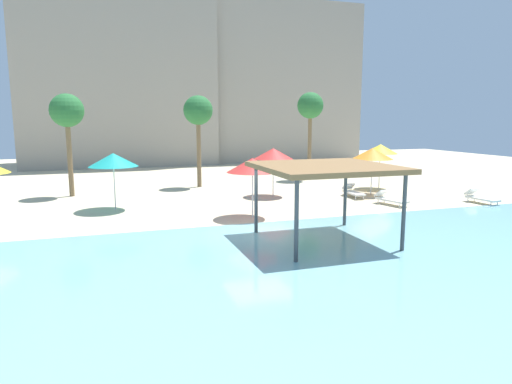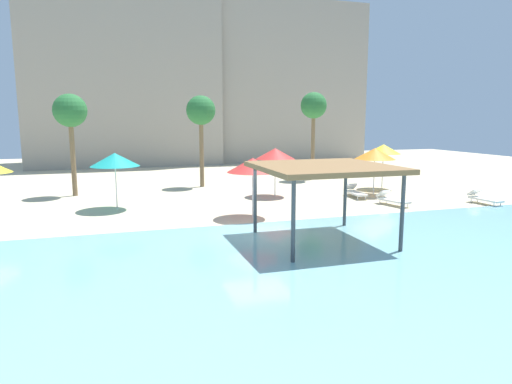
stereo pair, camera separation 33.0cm
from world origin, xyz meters
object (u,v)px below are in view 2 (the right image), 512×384
Objects in this scene: beach_umbrella_yellow_4 at (383,149)px; beach_umbrella_red_1 at (275,154)px; beach_umbrella_red_0 at (253,165)px; palm_tree_1 at (70,113)px; beach_umbrella_orange_5 at (375,154)px; shade_pavilion at (324,169)px; lounge_chair_4 at (391,199)px; palm_tree_2 at (201,112)px; lounge_chair_0 at (483,198)px; lounge_chair_3 at (355,192)px; beach_umbrella_teal_3 at (115,160)px; palm_tree_3 at (314,108)px.

beach_umbrella_red_1 is at bearing -175.85° from beach_umbrella_yellow_4.
beach_umbrella_red_0 is 0.46× the size of palm_tree_1.
beach_umbrella_orange_5 is (5.74, -1.34, -0.04)m from beach_umbrella_red_1.
lounge_chair_4 is at bearing 39.64° from shade_pavilion.
shade_pavilion is at bearing -131.05° from beach_umbrella_orange_5.
beach_umbrella_red_0 is 0.46× the size of palm_tree_2.
beach_umbrella_red_0 is 12.82m from lounge_chair_0.
palm_tree_1 is at bearing -105.19° from lounge_chair_3.
beach_umbrella_teal_3 is 0.48× the size of palm_tree_1.
palm_tree_3 is at bearing 54.10° from beach_umbrella_red_0.
palm_tree_2 reaches higher than beach_umbrella_red_0.
palm_tree_1 reaches higher than lounge_chair_4.
lounge_chair_4 is at bearing -49.04° from palm_tree_2.
beach_umbrella_yellow_4 is (10.48, 5.68, 0.15)m from beach_umbrella_red_0.
lounge_chair_4 is at bearing 17.27° from lounge_chair_3.
beach_umbrella_yellow_4 is 1.44× the size of lounge_chair_4.
beach_umbrella_red_1 is 0.47× the size of palm_tree_2.
lounge_chair_3 is (4.23, -1.77, -2.15)m from beach_umbrella_red_1.
beach_umbrella_red_1 reaches higher than lounge_chair_3.
beach_umbrella_yellow_4 is 11.98m from palm_tree_2.
palm_tree_2 reaches higher than beach_umbrella_yellow_4.
beach_umbrella_teal_3 reaches higher than lounge_chair_0.
beach_umbrella_red_1 is 1.41× the size of lounge_chair_4.
palm_tree_3 reaches higher than beach_umbrella_orange_5.
beach_umbrella_red_1 reaches higher than beach_umbrella_orange_5.
lounge_chair_4 is at bearing -105.84° from beach_umbrella_orange_5.
shade_pavilion reaches higher than beach_umbrella_red_1.
beach_umbrella_yellow_4 is 4.61m from lounge_chair_3.
shade_pavilion is 2.39× the size of lounge_chair_3.
shade_pavilion is at bearing -131.54° from beach_umbrella_yellow_4.
beach_umbrella_orange_5 is at bearing -13.10° from beach_umbrella_red_1.
beach_umbrella_red_1 is 8.36m from palm_tree_3.
beach_umbrella_orange_5 is (-1.80, -1.88, -0.11)m from beach_umbrella_yellow_4.
palm_tree_1 is at bearing -170.61° from palm_tree_2.
lounge_chair_0 and lounge_chair_4 have the same top height.
beach_umbrella_red_0 is 11.92m from beach_umbrella_yellow_4.
lounge_chair_3 is at bearing -22.75° from beach_umbrella_red_1.
palm_tree_3 is at bearing 6.89° from palm_tree_2.
palm_tree_1 is 0.92× the size of palm_tree_3.
palm_tree_3 is at bearing 49.53° from beach_umbrella_red_1.
beach_umbrella_teal_3 reaches higher than lounge_chair_4.
palm_tree_1 is 16.44m from palm_tree_3.
beach_umbrella_orange_5 is 3.88m from lounge_chair_4.
palm_tree_1 is (-2.30, 4.96, 2.32)m from beach_umbrella_teal_3.
lounge_chair_4 is (6.61, 5.47, -2.35)m from shade_pavilion.
lounge_chair_3 is at bearing 178.68° from lounge_chair_4.
palm_tree_3 is (16.27, 2.31, 0.46)m from palm_tree_1.
palm_tree_1 reaches higher than beach_umbrella_teal_3.
beach_umbrella_orange_5 is 1.43× the size of lounge_chair_3.
beach_umbrella_red_0 is 14.04m from palm_tree_3.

